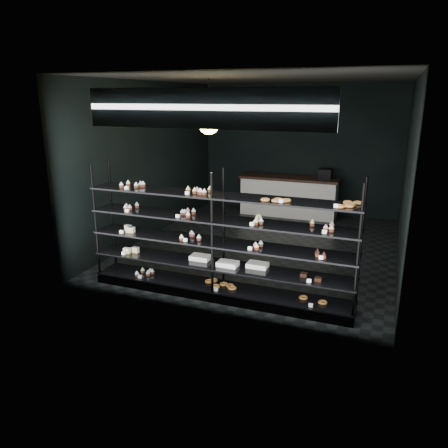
% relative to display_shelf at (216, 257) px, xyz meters
% --- Properties ---
extents(room, '(5.01, 6.01, 3.20)m').
position_rel_display_shelf_xyz_m(room, '(0.02, 2.45, 0.97)').
color(room, black).
rests_on(room, ground).
extents(display_shelf, '(4.00, 0.50, 1.91)m').
position_rel_display_shelf_xyz_m(display_shelf, '(0.00, 0.00, 0.00)').
color(display_shelf, black).
rests_on(display_shelf, room).
extents(signage, '(3.30, 0.05, 0.50)m').
position_rel_display_shelf_xyz_m(signage, '(0.02, -0.48, 2.12)').
color(signage, '#120D44').
rests_on(signage, room).
extents(pendant_lamp, '(0.35, 0.35, 0.90)m').
position_rel_display_shelf_xyz_m(pendant_lamp, '(-0.64, 1.26, 1.82)').
color(pendant_lamp, black).
rests_on(pendant_lamp, room).
extents(service_counter, '(2.44, 0.65, 1.23)m').
position_rel_display_shelf_xyz_m(service_counter, '(-0.06, 4.95, -0.13)').
color(service_counter, silver).
rests_on(service_counter, room).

